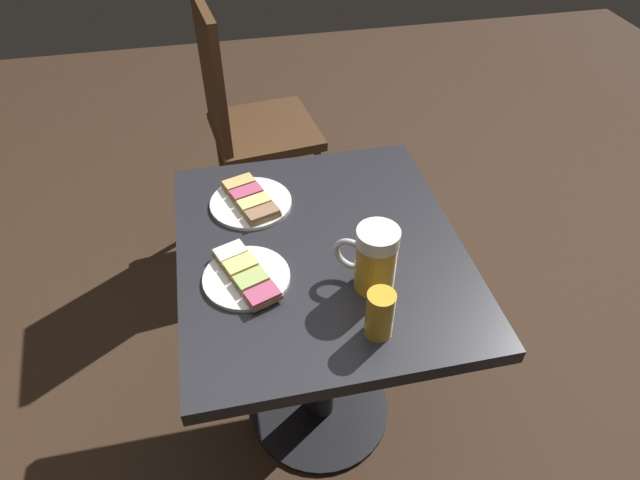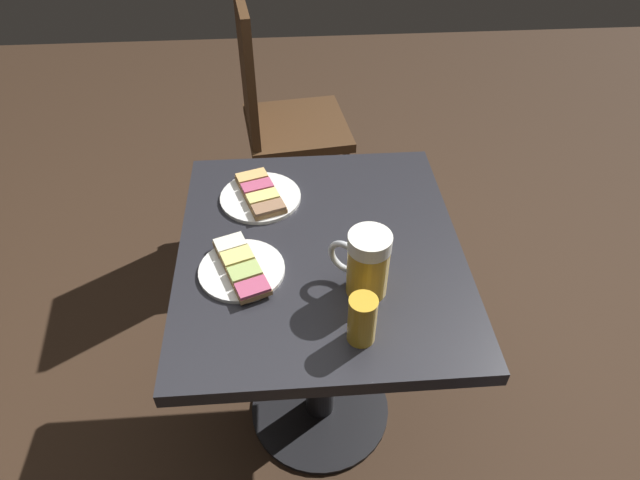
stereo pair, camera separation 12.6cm
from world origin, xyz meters
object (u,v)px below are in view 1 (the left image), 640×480
plate_near (251,201)px  cafe_chair (245,116)px  plate_far (246,276)px  beer_glass_small (380,314)px  beer_mug (374,259)px

plate_near → cafe_chair: 0.74m
plate_far → beer_glass_small: 0.32m
plate_near → beer_glass_small: (-0.46, -0.20, 0.04)m
plate_near → beer_mug: bearing=-145.6°
plate_near → beer_mug: (-0.33, -0.23, 0.07)m
plate_far → cafe_chair: bearing=-5.0°
plate_near → plate_far: (-0.26, 0.04, 0.00)m
plate_far → cafe_chair: (0.98, -0.09, -0.17)m
beer_mug → beer_glass_small: size_ratio=1.41×
plate_far → cafe_chair: cafe_chair is taller
plate_near → beer_glass_small: bearing=-156.2°
plate_far → beer_mug: (-0.07, -0.27, 0.07)m
plate_near → beer_glass_small: size_ratio=1.87×
beer_glass_small → cafe_chair: (1.18, 0.16, -0.21)m
plate_near → plate_far: same height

